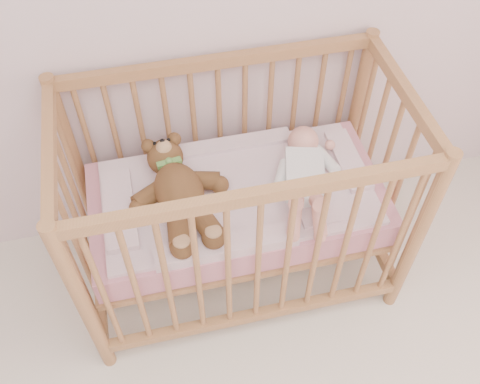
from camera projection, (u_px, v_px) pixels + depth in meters
name	position (u px, v px, depth m)	size (l,w,h in m)	color
crib	(237.00, 201.00, 2.25)	(1.36, 0.76, 1.00)	#AD7D49
mattress	(237.00, 203.00, 2.26)	(1.22, 0.62, 0.13)	pink
blanket	(237.00, 192.00, 2.20)	(1.10, 0.58, 0.06)	#CE8E9E
baby	(305.00, 172.00, 2.17)	(0.29, 0.60, 0.14)	white
teddy_bear	(179.00, 193.00, 2.09)	(0.42, 0.60, 0.17)	brown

